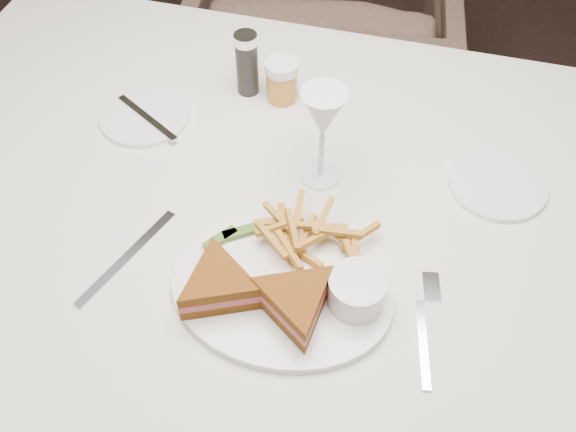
# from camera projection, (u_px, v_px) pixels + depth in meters

# --- Properties ---
(table) EXTENTS (1.58, 1.14, 0.75)m
(table) POSITION_uv_depth(u_px,v_px,m) (292.00, 329.00, 1.30)
(table) COLOR silver
(table) RESTS_ON ground
(chair_far) EXTENTS (0.72, 0.68, 0.72)m
(chair_far) POSITION_uv_depth(u_px,v_px,m) (326.00, 45.00, 1.93)
(chair_far) COLOR #49362D
(chair_far) RESTS_ON ground
(table_setting) EXTENTS (0.78, 0.66, 0.18)m
(table_setting) POSITION_uv_depth(u_px,v_px,m) (294.00, 225.00, 0.95)
(table_setting) COLOR white
(table_setting) RESTS_ON table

